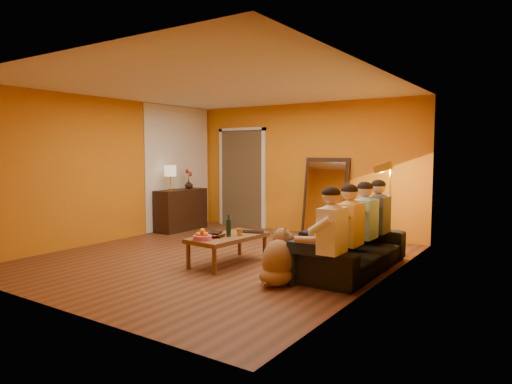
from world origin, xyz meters
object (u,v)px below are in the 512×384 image
Objects in this scene: person_mid_right at (366,226)px; wine_bottle at (229,226)px; laptop at (252,232)px; vase at (189,184)px; dog at (278,256)px; person_far_left at (332,239)px; floor_lamp at (390,209)px; coffee_table at (228,250)px; sofa at (353,248)px; person_far_right at (379,221)px; tumbler at (240,232)px; mirror_frame at (326,197)px; table_lamp at (170,178)px; person_mid_left at (350,232)px; sideboard at (181,210)px.

person_mid_right is 1.92m from wine_bottle.
vase reaches higher than laptop.
person_far_left is at bearing 38.77° from dog.
laptop is (0.13, 0.40, -0.14)m from wine_bottle.
coffee_table is at bearing -141.17° from floor_lamp.
sofa is 1.76× the size of person_far_right.
tumbler is at bearing -35.24° from vase.
laptop is at bearing -143.72° from floor_lamp.
mirror_frame is at bearing 90.76° from coffee_table.
table_lamp is at bearing 176.77° from floor_lamp.
floor_lamp is at bearing 48.32° from tumbler.
floor_lamp is at bearing 91.00° from person_mid_left.
person_far_right is at bearing 16.41° from laptop.
table_lamp reaches higher than wine_bottle.
person_mid_right reaches higher than laptop.
laptop is (2.77, -1.14, -0.67)m from table_lamp.
person_mid_right is 1.00× the size of person_far_right.
person_mid_right is (4.37, -0.70, -0.49)m from table_lamp.
table_lamp reaches higher than laptop.
dog is 6.70× the size of tumbler.
dog is (1.14, -0.48, 0.15)m from coffee_table.
person_far_right is at bearing 90.00° from person_mid_right.
sideboard is 0.57m from vase.
mirror_frame reaches higher than vase.
floor_lamp reaches higher than wine_bottle.
person_mid_right is at bearing 25.82° from wine_bottle.
sideboard is 0.97× the size of coffee_table.
person_mid_left is 11.47× the size of tumbler.
vase is at bearing 146.53° from coffee_table.
person_far_left is 1.75m from wine_bottle.
table_lamp is at bearing 164.01° from person_mid_left.
mirror_frame is 3.56m from person_far_left.
person_mid_left reaches higher than sideboard.
mirror_frame is 1.29× the size of sideboard.
person_mid_left is 3.39× the size of laptop.
person_mid_right is 11.47× the size of tumbler.
dog is 0.70m from person_far_left.
sofa is at bearing -14.57° from sideboard.
coffee_table is at bearing -38.15° from vase.
mirror_frame reaches higher than floor_lamp.
mirror_frame is 2.92m from vase.
mirror_frame is at bearing 120.98° from person_mid_left.
person_far_left is 6.75× the size of vase.
sofa is (1.45, -2.18, -0.45)m from mirror_frame.
wine_bottle reaches higher than coffee_table.
person_far_left is 3.39× the size of laptop.
mirror_frame is 2.93m from coffee_table.
person_mid_left is (0.03, -1.71, -0.11)m from floor_lamp.
coffee_table is 1.71× the size of dog.
tumbler is (-1.66, -1.22, -0.14)m from person_far_right.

